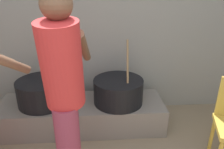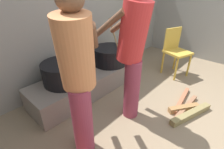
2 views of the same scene
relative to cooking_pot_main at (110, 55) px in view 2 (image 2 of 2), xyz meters
The scene contains 8 objects.
block_enclosure_rear 0.81m from the cooking_pot_main, 115.10° to the left, with size 5.34×0.20×2.09m, color gray.
hearth_ledge 0.55m from the cooking_pot_main, behind, with size 1.99×0.60×0.34m, color slate.
cooking_pot_main is the anchor object (origin of this frame).
cooking_pot_secondary 0.90m from the cooking_pot_main, behind, with size 0.59×0.59×0.75m.
cook_in_red_shirt 1.05m from the cooking_pot_main, 121.38° to the right, with size 0.36×0.69×1.65m.
cook_in_orange_shirt 1.51m from the cooking_pot_main, 147.55° to the right, with size 0.69×0.69×1.59m.
chair_yellow 1.27m from the cooking_pot_main, 34.82° to the right, with size 0.51×0.51×0.88m.
firewood_pile 1.46m from the cooking_pot_main, 86.33° to the right, with size 0.95×0.44×0.08m.
Camera 2 is at (-1.69, 0.20, 1.55)m, focal length 26.27 mm.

